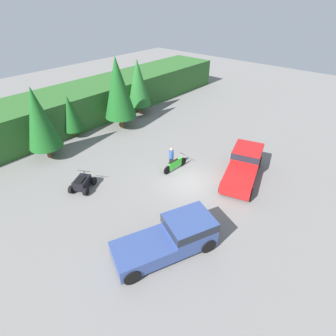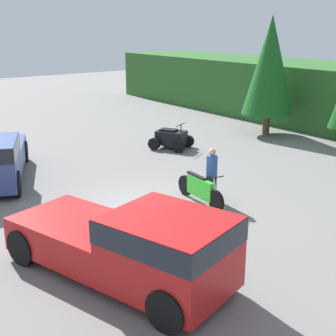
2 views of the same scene
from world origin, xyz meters
The scene contains 6 objects.
ground_plane centered at (0.00, 0.00, 0.00)m, with size 80.00×80.00×0.00m, color slate.
tree_left centered at (-4.93, 11.21, 3.58)m, with size 2.68×2.68×6.08m.
pickup_truck_red centered at (3.58, -2.43, 0.97)m, with size 5.93×3.62×1.84m.
dirt_bike centered at (0.66, 1.92, 0.48)m, with size 2.44×0.60×1.13m.
quad_atv centered at (-5.54, 5.38, 0.47)m, with size 2.22×2.03×1.21m.
rider_person centered at (0.70, 2.37, 0.97)m, with size 0.41×0.41×1.79m.
Camera 2 is at (11.54, -7.40, 5.62)m, focal length 50.00 mm.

